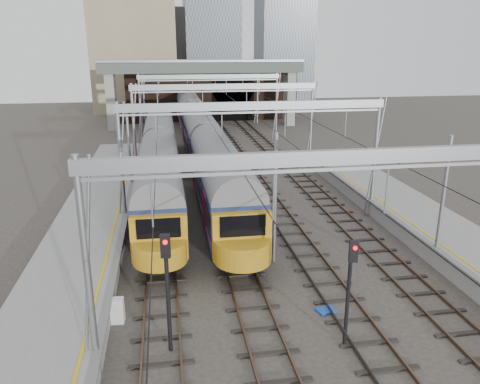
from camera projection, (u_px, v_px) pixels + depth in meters
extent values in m
plane|color=#38332D|center=(283.00, 278.00, 23.40)|extent=(160.00, 160.00, 0.00)
cube|color=gray|center=(78.00, 261.00, 24.04)|extent=(4.20, 55.00, 1.10)
cube|color=slate|center=(118.00, 249.00, 24.20)|extent=(0.35, 55.00, 0.12)
cube|color=gold|center=(108.00, 249.00, 24.11)|extent=(0.12, 55.00, 0.01)
cube|color=slate|center=(452.00, 261.00, 22.92)|extent=(0.35, 47.00, 0.12)
cube|color=gold|center=(462.00, 259.00, 22.97)|extent=(0.12, 47.00, 0.01)
cube|color=#4C3828|center=(152.00, 193.00, 36.48)|extent=(0.08, 80.00, 0.16)
cube|color=#4C3828|center=(170.00, 193.00, 36.70)|extent=(0.08, 80.00, 0.16)
cube|color=black|center=(161.00, 194.00, 36.61)|extent=(2.40, 80.00, 0.14)
cube|color=#4C3828|center=(203.00, 191.00, 37.09)|extent=(0.08, 80.00, 0.16)
cube|color=#4C3828|center=(221.00, 190.00, 37.31)|extent=(0.08, 80.00, 0.16)
cube|color=black|center=(212.00, 191.00, 37.22)|extent=(2.40, 80.00, 0.14)
cube|color=#4C3828|center=(252.00, 189.00, 37.70)|extent=(0.08, 80.00, 0.16)
cube|color=#4C3828|center=(270.00, 188.00, 37.92)|extent=(0.08, 80.00, 0.16)
cube|color=black|center=(261.00, 189.00, 37.83)|extent=(2.40, 80.00, 0.14)
cube|color=#4C3828|center=(300.00, 186.00, 38.30)|extent=(0.08, 80.00, 0.16)
cube|color=#4C3828|center=(317.00, 186.00, 38.52)|extent=(0.08, 80.00, 0.16)
cube|color=black|center=(309.00, 187.00, 38.44)|extent=(2.40, 80.00, 0.14)
cylinder|color=gray|center=(88.00, 274.00, 15.30)|extent=(0.24, 0.24, 8.00)
cube|color=gray|center=(333.00, 157.00, 15.47)|extent=(16.80, 0.28, 0.50)
cylinder|color=gray|center=(121.00, 168.00, 28.49)|extent=(0.24, 0.24, 8.00)
cylinder|color=gray|center=(375.00, 158.00, 30.98)|extent=(0.24, 0.24, 8.00)
cube|color=gray|center=(254.00, 106.00, 28.65)|extent=(16.80, 0.28, 0.50)
cylinder|color=gray|center=(134.00, 129.00, 41.67)|extent=(0.24, 0.24, 8.00)
cylinder|color=gray|center=(311.00, 124.00, 44.17)|extent=(0.24, 0.24, 8.00)
cube|color=gray|center=(225.00, 87.00, 41.84)|extent=(16.80, 0.28, 0.50)
cylinder|color=gray|center=(140.00, 109.00, 54.85)|extent=(0.24, 0.24, 8.00)
cylinder|color=gray|center=(277.00, 106.00, 57.35)|extent=(0.24, 0.24, 8.00)
cube|color=gray|center=(209.00, 77.00, 55.02)|extent=(16.80, 0.28, 0.50)
cylinder|color=gray|center=(144.00, 98.00, 66.15)|extent=(0.24, 0.24, 8.00)
cylinder|color=gray|center=(257.00, 96.00, 68.65)|extent=(0.24, 0.24, 8.00)
cube|color=gray|center=(201.00, 71.00, 66.32)|extent=(16.80, 0.28, 0.50)
cube|color=black|center=(158.00, 124.00, 34.96)|extent=(0.03, 80.00, 0.03)
cube|color=black|center=(211.00, 123.00, 35.57)|extent=(0.03, 80.00, 0.03)
cube|color=black|center=(262.00, 121.00, 36.18)|extent=(0.03, 80.00, 0.03)
cube|color=black|center=(312.00, 120.00, 36.79)|extent=(0.03, 80.00, 0.03)
cube|color=black|center=(213.00, 91.00, 71.32)|extent=(26.00, 2.00, 9.00)
cube|color=black|center=(233.00, 104.00, 71.39)|extent=(6.50, 0.10, 5.20)
cylinder|color=black|center=(233.00, 86.00, 70.61)|extent=(6.50, 0.10, 6.50)
cube|color=black|center=(133.00, 113.00, 69.45)|extent=(6.00, 1.50, 3.00)
cube|color=gray|center=(111.00, 99.00, 63.58)|extent=(1.20, 2.50, 8.20)
cube|color=gray|center=(289.00, 96.00, 67.39)|extent=(1.20, 2.50, 8.20)
cube|color=#4F5951|center=(202.00, 68.00, 64.26)|extent=(28.00, 3.00, 1.40)
cube|color=gray|center=(202.00, 61.00, 63.98)|extent=(28.00, 3.00, 0.30)
cube|color=tan|center=(134.00, 46.00, 80.72)|extent=(14.00, 12.00, 22.00)
cube|color=#4C5660|center=(211.00, 18.00, 87.00)|extent=(10.00, 10.00, 32.00)
cube|color=gray|center=(179.00, 56.00, 95.72)|extent=(18.00, 14.00, 18.00)
cube|color=black|center=(195.00, 139.00, 55.99)|extent=(2.33, 69.04, 0.70)
cube|color=#121F41|center=(194.00, 123.00, 55.39)|extent=(2.97, 69.04, 2.65)
cylinder|color=slate|center=(194.00, 112.00, 54.99)|extent=(2.91, 68.54, 2.91)
cube|color=black|center=(194.00, 119.00, 55.27)|extent=(2.99, 67.84, 0.80)
cube|color=#D04183|center=(194.00, 129.00, 55.62)|extent=(2.99, 68.04, 0.13)
cube|color=#B68317|center=(242.00, 237.00, 22.78)|extent=(2.91, 0.60, 2.45)
cube|color=black|center=(243.00, 226.00, 22.43)|extent=(2.23, 0.08, 1.06)
cube|color=black|center=(161.00, 181.00, 38.81)|extent=(2.22, 32.69, 0.70)
cube|color=#121F41|center=(160.00, 159.00, 38.23)|extent=(2.83, 32.69, 2.52)
cylinder|color=slate|center=(159.00, 144.00, 37.85)|extent=(2.77, 32.19, 2.77)
cube|color=black|center=(160.00, 154.00, 38.11)|extent=(2.85, 31.49, 0.76)
cube|color=#D04183|center=(160.00, 167.00, 38.44)|extent=(2.85, 31.69, 0.12)
cube|color=#B68317|center=(159.00, 239.00, 22.73)|extent=(2.77, 0.60, 2.32)
cube|color=black|center=(159.00, 228.00, 22.39)|extent=(2.12, 0.08, 1.01)
cylinder|color=black|center=(168.00, 295.00, 17.19)|extent=(0.16, 0.16, 4.71)
cube|color=black|center=(165.00, 246.00, 16.41)|extent=(0.37, 0.23, 0.88)
sphere|color=red|center=(165.00, 242.00, 16.23)|extent=(0.18, 0.18, 0.18)
cylinder|color=black|center=(348.00, 296.00, 17.54)|extent=(0.14, 0.14, 4.34)
cube|color=black|center=(354.00, 251.00, 16.80)|extent=(0.34, 0.23, 0.81)
sphere|color=red|center=(355.00, 248.00, 16.63)|extent=(0.16, 0.16, 0.16)
cube|color=silver|center=(117.00, 311.00, 19.55)|extent=(0.57, 0.49, 1.08)
cube|color=#1641AA|center=(326.00, 310.00, 20.49)|extent=(0.96, 0.80, 0.10)
cube|color=#1641AA|center=(255.00, 207.00, 33.45)|extent=(1.08, 0.93, 0.11)
cube|color=#1641AA|center=(268.00, 221.00, 30.80)|extent=(0.93, 0.71, 0.10)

